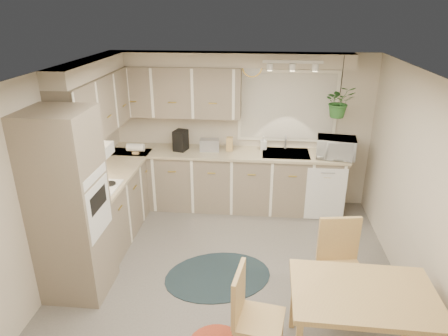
{
  "coord_description": "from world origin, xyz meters",
  "views": [
    {
      "loc": [
        0.31,
        -3.94,
        3.03
      ],
      "look_at": [
        -0.12,
        0.55,
        1.18
      ],
      "focal_mm": 32.0,
      "sensor_mm": 36.0,
      "label": 1
    }
  ],
  "objects": [
    {
      "name": "soffit_left",
      "position": [
        -1.85,
        1.0,
        2.3
      ],
      "size": [
        0.3,
        2.0,
        0.2
      ],
      "primitive_type": "cube",
      "color": "beige",
      "rests_on": "wall_left"
    },
    {
      "name": "chair_left",
      "position": [
        0.36,
        -1.17,
        0.46
      ],
      "size": [
        0.5,
        0.5,
        0.93
      ],
      "primitive_type": "cube",
      "rotation": [
        0.0,
        0.0,
        -1.73
      ],
      "color": "tan",
      "rests_on": "floor"
    },
    {
      "name": "ceiling",
      "position": [
        0.0,
        0.0,
        2.4
      ],
      "size": [
        4.2,
        4.2,
        0.0
      ],
      "primitive_type": "plane",
      "color": "silver",
      "rests_on": "wall_back"
    },
    {
      "name": "track_light_bar",
      "position": [
        0.7,
        1.55,
        2.33
      ],
      "size": [
        0.8,
        0.04,
        0.04
      ],
      "primitive_type": "cube",
      "color": "white",
      "rests_on": "ceiling"
    },
    {
      "name": "toaster",
      "position": [
        -0.47,
        1.82,
        1.03
      ],
      "size": [
        0.3,
        0.18,
        0.18
      ],
      "primitive_type": "cube",
      "rotation": [
        0.0,
        0.0,
        0.05
      ],
      "color": "#A6A8AD",
      "rests_on": "counter_back"
    },
    {
      "name": "wall_left",
      "position": [
        -2.0,
        0.0,
        1.2
      ],
      "size": [
        0.04,
        4.2,
        2.4
      ],
      "primitive_type": "cube",
      "color": "beige",
      "rests_on": "floor"
    },
    {
      "name": "floor",
      "position": [
        0.0,
        0.0,
        0.0
      ],
      "size": [
        4.2,
        4.2,
        0.0
      ],
      "primitive_type": "plane",
      "color": "slate",
      "rests_on": "ground"
    },
    {
      "name": "upper_cab_left",
      "position": [
        -1.82,
        1.0,
        1.83
      ],
      "size": [
        0.35,
        2.0,
        0.75
      ],
      "primitive_type": "cube",
      "color": "gray",
      "rests_on": "wall_left"
    },
    {
      "name": "wall_back",
      "position": [
        0.0,
        2.1,
        1.2
      ],
      "size": [
        4.0,
        0.04,
        2.4
      ],
      "primitive_type": "cube",
      "color": "beige",
      "rests_on": "floor"
    },
    {
      "name": "oven_stack",
      "position": [
        -1.68,
        -0.38,
        1.05
      ],
      "size": [
        0.65,
        0.65,
        2.1
      ],
      "primitive_type": "cube",
      "color": "gray",
      "rests_on": "floor"
    },
    {
      "name": "counter_back",
      "position": [
        -0.2,
        1.79,
        0.92
      ],
      "size": [
        3.64,
        0.64,
        0.04
      ],
      "primitive_type": "cube",
      "color": "#C7B791",
      "rests_on": "base_cab_back"
    },
    {
      "name": "wall_right",
      "position": [
        2.0,
        0.0,
        1.2
      ],
      "size": [
        0.04,
        4.2,
        2.4
      ],
      "primitive_type": "cube",
      "color": "beige",
      "rests_on": "floor"
    },
    {
      "name": "microwave",
      "position": [
        1.41,
        1.7,
        1.13
      ],
      "size": [
        0.59,
        0.38,
        0.37
      ],
      "primitive_type": "imported",
      "rotation": [
        0.0,
        0.0,
        -0.14
      ],
      "color": "white",
      "rests_on": "counter_back"
    },
    {
      "name": "knife_block",
      "position": [
        -0.16,
        1.85,
        1.05
      ],
      "size": [
        0.1,
        0.1,
        0.21
      ],
      "primitive_type": "cube",
      "rotation": [
        0.0,
        0.0,
        0.01
      ],
      "color": "tan",
      "rests_on": "counter_back"
    },
    {
      "name": "sink",
      "position": [
        0.7,
        1.8,
        0.9
      ],
      "size": [
        0.7,
        0.48,
        0.1
      ],
      "primitive_type": "cube",
      "color": "#A6A8AD",
      "rests_on": "counter_back"
    },
    {
      "name": "range_hood",
      "position": [
        -1.7,
        0.3,
        1.4
      ],
      "size": [
        0.4,
        0.6,
        0.14
      ],
      "primitive_type": "cube",
      "color": "white",
      "rests_on": "upper_cab_left"
    },
    {
      "name": "wall_front",
      "position": [
        0.0,
        -2.1,
        1.2
      ],
      "size": [
        4.0,
        0.04,
        2.4
      ],
      "primitive_type": "cube",
      "color": "beige",
      "rests_on": "floor"
    },
    {
      "name": "hanging_plant",
      "position": [
        1.39,
        1.7,
        1.73
      ],
      "size": [
        0.47,
        0.51,
        0.35
      ],
      "primitive_type": "imported",
      "rotation": [
        0.0,
        0.0,
        0.15
      ],
      "color": "#2B6327",
      "rests_on": "ceiling"
    },
    {
      "name": "dining_table",
      "position": [
        1.24,
        -1.11,
        0.39
      ],
      "size": [
        1.24,
        0.84,
        0.77
      ],
      "primitive_type": "cube",
      "rotation": [
        0.0,
        0.0,
        -0.02
      ],
      "color": "tan",
      "rests_on": "floor"
    },
    {
      "name": "soffit_back",
      "position": [
        -0.2,
        1.95,
        2.3
      ],
      "size": [
        3.6,
        0.3,
        0.2
      ],
      "primitive_type": "cube",
      "color": "beige",
      "rests_on": "wall_back"
    },
    {
      "name": "dishwasher_front",
      "position": [
        1.3,
        1.49,
        0.42
      ],
      "size": [
        0.58,
        0.02,
        0.83
      ],
      "primitive_type": "cube",
      "color": "white",
      "rests_on": "base_cab_back"
    },
    {
      "name": "window_blinds",
      "position": [
        0.7,
        2.07,
        1.6
      ],
      "size": [
        1.4,
        0.02,
        1.0
      ],
      "primitive_type": "cube",
      "color": "silver",
      "rests_on": "wall_back"
    },
    {
      "name": "wall_oven_face",
      "position": [
        -1.35,
        -0.38,
        1.05
      ],
      "size": [
        0.02,
        0.56,
        0.58
      ],
      "primitive_type": "cube",
      "color": "white",
      "rests_on": "oven_stack"
    },
    {
      "name": "chair_back",
      "position": [
        1.2,
        -0.44,
        0.5
      ],
      "size": [
        0.53,
        0.53,
        0.99
      ],
      "primitive_type": "cube",
      "rotation": [
        0.0,
        0.0,
        3.29
      ],
      "color": "tan",
      "rests_on": "floor"
    },
    {
      "name": "window_frame",
      "position": [
        0.7,
        2.08,
        1.6
      ],
      "size": [
        1.5,
        0.02,
        1.1
      ],
      "primitive_type": "cube",
      "color": "white",
      "rests_on": "wall_back"
    },
    {
      "name": "base_cab_left",
      "position": [
        -1.7,
        0.88,
        0.45
      ],
      "size": [
        0.6,
        1.85,
        0.9
      ],
      "primitive_type": "cube",
      "color": "gray",
      "rests_on": "floor"
    },
    {
      "name": "counter_left",
      "position": [
        -1.69,
        0.88,
        0.92
      ],
      "size": [
        0.64,
        1.89,
        0.04
      ],
      "primitive_type": "cube",
      "color": "#C7B791",
      "rests_on": "base_cab_left"
    },
    {
      "name": "coffee_maker",
      "position": [
        -0.91,
        1.8,
        1.1
      ],
      "size": [
        0.23,
        0.26,
        0.32
      ],
      "primitive_type": "cube",
      "rotation": [
        0.0,
        0.0,
        -0.26
      ],
      "color": "black",
      "rests_on": "counter_back"
    },
    {
      "name": "wall_clock",
      "position": [
        0.15,
        2.07,
        2.18
      ],
      "size": [
        0.3,
        0.03,
        0.3
      ],
      "primitive_type": "cylinder",
      "rotation": [
        1.57,
        0.0,
        0.0
      ],
      "color": "gold",
      "rests_on": "wall_back"
    },
    {
      "name": "braided_rug",
      "position": [
        -0.14,
        -0.02,
        0.01
      ],
      "size": [
        1.52,
        1.32,
        0.01
      ],
      "primitive_type": "ellipsoid",
      "rotation": [
        0.0,
        0.0,
        0.33
      ],
      "color": "black",
      "rests_on": "floor"
    },
    {
      "name": "soap_bottle",
      "position": [
        0.36,
        1.95,
        0.99
      ],
      "size": [
        0.11,
        0.22,
        0.1
      ],
      "primitive_type": "imported",
      "rotation": [
        0.0,
        0.0,
        0.07
      ],
      "color": "white",
      "rests_on": "counter_back"
    },
    {
      "name": "cooktop",
      "position": [
        -1.68,
        0.3,
        0.94
      ],
      "size": [
        0.52,
        0.58,
        0.02
      ],
      "primitive_type": "cube",
      "color": "white",
      "rests_on": "counter_left"
    },
    {
      "name": "base_cab_back",
      "position": [
        -0.2,
        1.8,
        0.45
      ],
      "size": [
        3.6,
        0.6,
        0.9
      ],
      "primitive_type": "cube",
      "color": "gray",
      "rests_on": "floor"
    },
    {
      "name": "upper_cab_back",
      "position": [
        -1.0,
        1.93,
        1.83
      ],
      "size": [
        2.0,
        0.35,
        0.75
      ],
      "primitive_type": "cube",
      "color": "gray",
      "rests_on": "wall_back"
    }
  ]
}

